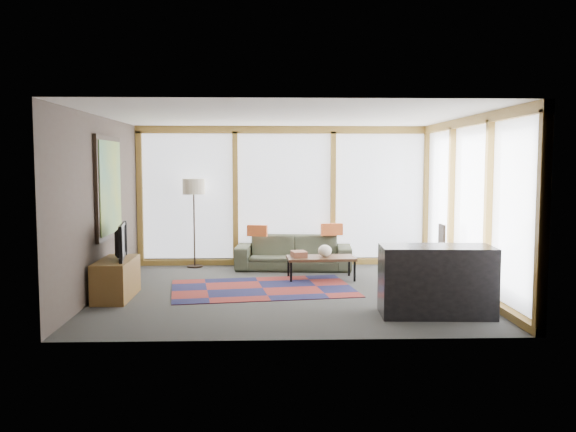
{
  "coord_description": "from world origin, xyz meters",
  "views": [
    {
      "loc": [
        -0.32,
        -8.97,
        1.92
      ],
      "look_at": [
        0.0,
        0.4,
        1.1
      ],
      "focal_mm": 38.0,
      "sensor_mm": 36.0,
      "label": 1
    }
  ],
  "objects_px": {
    "floor_lamp": "(194,223)",
    "tv_console": "(116,279)",
    "bookshelf": "(447,272)",
    "bar_counter": "(436,281)",
    "coffee_table": "(321,268)",
    "television": "(116,241)",
    "sofa": "(294,252)"
  },
  "relations": [
    {
      "from": "sofa",
      "to": "bar_counter",
      "type": "xyz_separation_m",
      "value": [
        1.65,
        -3.43,
        0.14
      ]
    },
    {
      "from": "tv_console",
      "to": "television",
      "type": "distance_m",
      "value": 0.53
    },
    {
      "from": "television",
      "to": "sofa",
      "type": "bearing_deg",
      "value": -57.6
    },
    {
      "from": "floor_lamp",
      "to": "bar_counter",
      "type": "distance_m",
      "value": 5.08
    },
    {
      "from": "tv_console",
      "to": "television",
      "type": "height_order",
      "value": "television"
    },
    {
      "from": "bookshelf",
      "to": "bar_counter",
      "type": "distance_m",
      "value": 1.75
    },
    {
      "from": "bookshelf",
      "to": "bar_counter",
      "type": "height_order",
      "value": "bar_counter"
    },
    {
      "from": "sofa",
      "to": "bar_counter",
      "type": "distance_m",
      "value": 3.81
    },
    {
      "from": "sofa",
      "to": "coffee_table",
      "type": "distance_m",
      "value": 1.07
    },
    {
      "from": "floor_lamp",
      "to": "television",
      "type": "height_order",
      "value": "floor_lamp"
    },
    {
      "from": "coffee_table",
      "to": "bookshelf",
      "type": "bearing_deg",
      "value": -23.82
    },
    {
      "from": "bookshelf",
      "to": "television",
      "type": "xyz_separation_m",
      "value": [
        -4.89,
        -0.46,
        0.54
      ]
    },
    {
      "from": "sofa",
      "to": "television",
      "type": "xyz_separation_m",
      "value": [
        -2.62,
        -2.26,
        0.5
      ]
    },
    {
      "from": "coffee_table",
      "to": "television",
      "type": "height_order",
      "value": "television"
    },
    {
      "from": "tv_console",
      "to": "bar_counter",
      "type": "height_order",
      "value": "bar_counter"
    },
    {
      "from": "coffee_table",
      "to": "bar_counter",
      "type": "xyz_separation_m",
      "value": [
        1.24,
        -2.45,
        0.26
      ]
    },
    {
      "from": "coffee_table",
      "to": "tv_console",
      "type": "height_order",
      "value": "tv_console"
    },
    {
      "from": "sofa",
      "to": "bookshelf",
      "type": "xyz_separation_m",
      "value": [
        2.28,
        -1.81,
        -0.04
      ]
    },
    {
      "from": "bookshelf",
      "to": "television",
      "type": "bearing_deg",
      "value": -174.68
    },
    {
      "from": "sofa",
      "to": "coffee_table",
      "type": "height_order",
      "value": "sofa"
    },
    {
      "from": "sofa",
      "to": "bookshelf",
      "type": "distance_m",
      "value": 2.91
    },
    {
      "from": "coffee_table",
      "to": "television",
      "type": "distance_m",
      "value": 3.34
    },
    {
      "from": "floor_lamp",
      "to": "television",
      "type": "relative_size",
      "value": 1.85
    },
    {
      "from": "floor_lamp",
      "to": "television",
      "type": "distance_m",
      "value": 2.64
    },
    {
      "from": "television",
      "to": "bar_counter",
      "type": "bearing_deg",
      "value": -113.76
    },
    {
      "from": "sofa",
      "to": "television",
      "type": "bearing_deg",
      "value": -134.59
    },
    {
      "from": "floor_lamp",
      "to": "bookshelf",
      "type": "bearing_deg",
      "value": -26.75
    },
    {
      "from": "sofa",
      "to": "tv_console",
      "type": "bearing_deg",
      "value": -134.16
    },
    {
      "from": "coffee_table",
      "to": "television",
      "type": "xyz_separation_m",
      "value": [
        -3.03,
        -1.28,
        0.62
      ]
    },
    {
      "from": "tv_console",
      "to": "bookshelf",
      "type": "bearing_deg",
      "value": 5.78
    },
    {
      "from": "television",
      "to": "bar_counter",
      "type": "relative_size",
      "value": 0.63
    },
    {
      "from": "floor_lamp",
      "to": "tv_console",
      "type": "distance_m",
      "value": 2.74
    }
  ]
}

